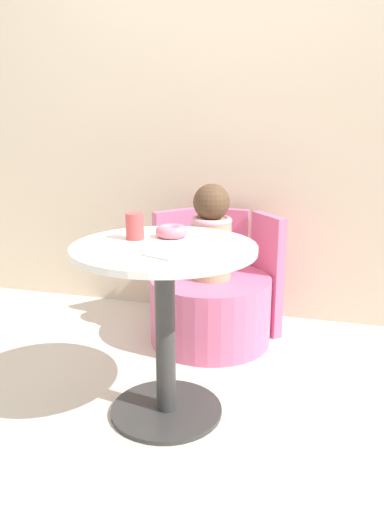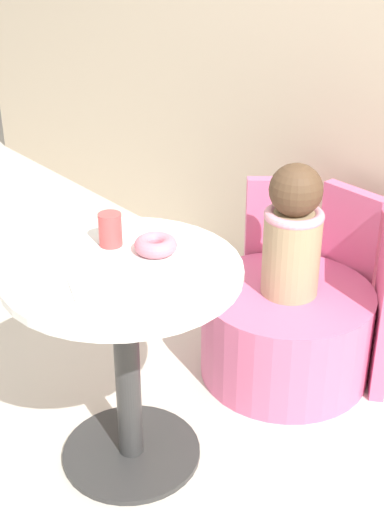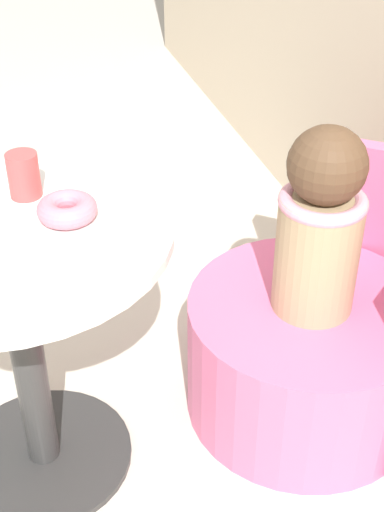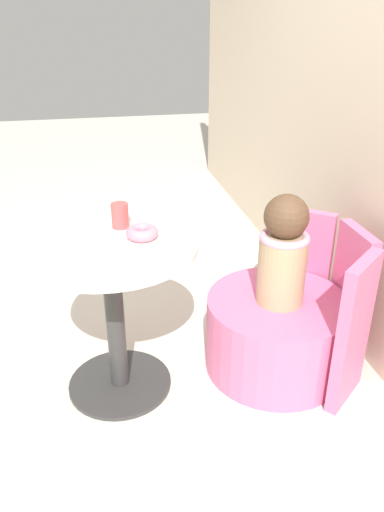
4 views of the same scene
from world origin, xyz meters
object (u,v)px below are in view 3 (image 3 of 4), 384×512
round_table (20,310)px  tub_chair (305,355)px  donut (67,209)px  child_figure (320,225)px  cup (24,175)px

round_table → tub_chair: round_table is taller
tub_chair → round_table: bearing=-90.8°
tub_chair → donut: (-0.02, -0.58, 0.54)m
tub_chair → donut: 0.79m
tub_chair → child_figure: (-0.00, 0.00, 0.41)m
donut → round_table: bearing=-84.8°
child_figure → tub_chair: bearing=0.0°
child_figure → donut: child_figure is taller
tub_chair → child_figure: child_figure is taller
donut → cup: (-0.12, -0.07, 0.03)m
donut → child_figure: bearing=87.9°
donut → cup: cup is taller
child_figure → donut: bearing=-92.1°
round_table → cup: 0.29m
cup → tub_chair: bearing=77.4°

